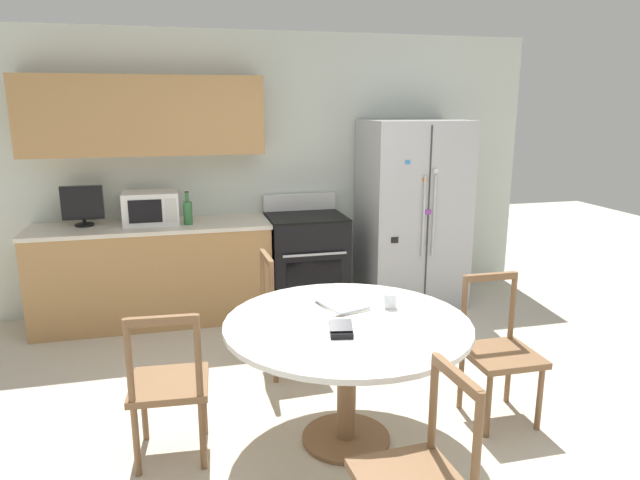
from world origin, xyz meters
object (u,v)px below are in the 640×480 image
(counter_bottle, at_px, (188,212))
(candle_glass, at_px, (390,301))
(dining_chair_near, at_px, (416,480))
(dining_chair_right, at_px, (499,353))
(dining_chair_left, at_px, (169,386))
(oven_range, at_px, (306,262))
(countertop_tv, at_px, (83,205))
(refrigerator, at_px, (412,214))
(microwave, at_px, (151,207))
(dining_chair_far, at_px, (289,315))
(wallet, at_px, (341,330))

(counter_bottle, height_order, candle_glass, counter_bottle)
(dining_chair_near, relative_size, dining_chair_right, 1.00)
(dining_chair_right, bearing_deg, candle_glass, -9.68)
(dining_chair_left, bearing_deg, dining_chair_right, 2.31)
(dining_chair_left, distance_m, dining_chair_near, 1.47)
(oven_range, distance_m, dining_chair_near, 3.25)
(oven_range, relative_size, countertop_tv, 3.06)
(refrigerator, height_order, microwave, refrigerator)
(dining_chair_left, xyz_separation_m, dining_chair_far, (0.85, 0.91, 0.00))
(oven_range, distance_m, microwave, 1.51)
(microwave, bearing_deg, dining_chair_right, -47.33)
(refrigerator, xyz_separation_m, counter_bottle, (-2.13, -0.00, 0.12))
(microwave, xyz_separation_m, counter_bottle, (0.31, -0.13, -0.03))
(refrigerator, xyz_separation_m, wallet, (-1.41, -2.37, -0.12))
(refrigerator, xyz_separation_m, dining_chair_far, (-1.46, -1.20, -0.46))
(microwave, bearing_deg, candle_glass, -56.59)
(countertop_tv, distance_m, candle_glass, 2.99)
(refrigerator, bearing_deg, dining_chair_far, -140.57)
(refrigerator, distance_m, microwave, 2.45)
(refrigerator, height_order, dining_chair_left, refrigerator)
(microwave, xyz_separation_m, dining_chair_far, (0.98, -1.34, -0.61))
(countertop_tv, xyz_separation_m, dining_chair_right, (2.69, -2.32, -0.65))
(oven_range, bearing_deg, dining_chair_near, -94.80)
(dining_chair_near, distance_m, dining_chair_right, 1.43)
(microwave, distance_m, candle_glass, 2.62)
(dining_chair_near, bearing_deg, counter_bottle, 10.93)
(microwave, bearing_deg, countertop_tv, 177.67)
(oven_range, height_order, counter_bottle, counter_bottle)
(dining_chair_left, relative_size, dining_chair_near, 1.00)
(dining_chair_left, xyz_separation_m, dining_chair_near, (0.99, -1.08, 0.00))
(countertop_tv, relative_size, dining_chair_far, 0.39)
(countertop_tv, bearing_deg, candle_glass, -47.63)
(dining_chair_near, height_order, candle_glass, dining_chair_near)
(refrigerator, distance_m, dining_chair_near, 3.48)
(countertop_tv, bearing_deg, wallet, -57.60)
(microwave, height_order, candle_glass, microwave)
(dining_chair_near, bearing_deg, candle_glass, -18.65)
(oven_range, height_order, countertop_tv, countertop_tv)
(candle_glass, height_order, wallet, candle_glass)
(refrigerator, bearing_deg, dining_chair_left, -137.64)
(dining_chair_right, relative_size, wallet, 6.13)
(dining_chair_far, distance_m, candle_glass, 1.02)
(refrigerator, distance_m, dining_chair_left, 3.16)
(countertop_tv, bearing_deg, microwave, -2.33)
(microwave, distance_m, wallet, 2.72)
(microwave, relative_size, countertop_tv, 1.35)
(counter_bottle, relative_size, dining_chair_far, 0.33)
(dining_chair_near, bearing_deg, countertop_tv, 23.52)
(dining_chair_right, xyz_separation_m, wallet, (-1.09, -0.21, 0.34))
(refrigerator, bearing_deg, countertop_tv, 177.05)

